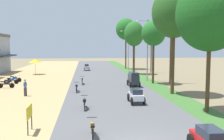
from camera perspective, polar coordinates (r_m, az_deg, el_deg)
parked_motorbike_fifth at (r=30.94m, az=-22.61°, el=-2.86°), size 1.80×0.54×0.94m
parked_motorbike_sixth at (r=34.04m, az=-21.64°, el=-2.11°), size 1.80×0.54×0.94m
parked_motorbike_seventh at (r=35.66m, az=-21.01°, el=-1.76°), size 1.80×0.54×0.94m
street_signboard at (r=14.71m, az=-18.03°, el=-9.27°), size 0.06×1.30×1.50m
vendor_umbrella at (r=44.11m, az=-16.87°, el=1.96°), size 2.20×2.20×2.52m
pedestrian_on_shoulder at (r=25.33m, az=-18.89°, el=-3.53°), size 0.42×0.43×1.62m
median_tree_nearest at (r=19.27m, az=21.17°, el=11.63°), size 4.73×4.73×9.55m
median_tree_second at (r=25.78m, az=13.71°, el=12.41°), size 4.25×4.25×10.47m
median_tree_third at (r=32.47m, az=9.31°, el=8.09°), size 3.00×3.00×7.94m
median_tree_fourth at (r=43.25m, az=4.96°, el=8.00°), size 3.32×3.32×8.85m
median_tree_fifth at (r=53.06m, az=3.14°, el=9.12°), size 4.16×4.16×10.43m
streetlamp_near at (r=34.92m, az=7.97°, el=5.38°), size 3.16×0.20×8.27m
streetlamp_mid at (r=49.82m, az=3.68°, el=5.14°), size 3.16×0.20×7.82m
utility_pole_near at (r=46.01m, az=8.80°, el=5.45°), size 1.80×0.20×9.36m
utility_pole_far at (r=33.12m, az=13.03°, el=4.71°), size 1.80×0.20×8.53m
car_sedan_red at (r=12.09m, az=21.08°, el=-14.40°), size 1.10×2.26×1.19m
car_sedan_white at (r=21.13m, az=5.41°, el=-5.61°), size 1.10×2.26×1.19m
car_van_charcoal at (r=29.70m, az=4.84°, el=-1.87°), size 1.19×2.41×1.67m
car_hatchback_silver at (r=49.35m, az=-5.71°, el=0.68°), size 1.04×2.00×1.23m
motorbike_ahead_second at (r=13.39m, az=-4.43°, el=-12.85°), size 0.54×1.80×0.94m
motorbike_ahead_third at (r=19.32m, az=-6.20°, el=-7.17°), size 0.54×1.80×0.94m
motorbike_ahead_fourth at (r=26.44m, az=-7.96°, el=-3.79°), size 0.54×1.80×0.94m
motorbike_ahead_fifth at (r=31.60m, az=-6.70°, el=-2.28°), size 0.54×1.80×0.94m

